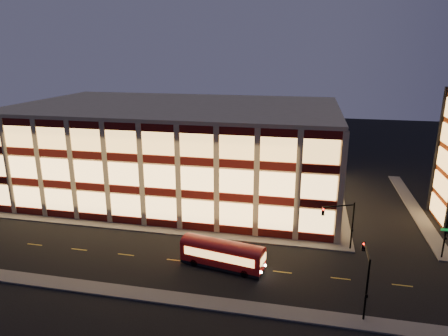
# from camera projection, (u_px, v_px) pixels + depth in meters

# --- Properties ---
(ground) EXTENTS (200.00, 200.00, 0.00)m
(ground) POSITION_uv_depth(u_px,v_px,m) (161.00, 234.00, 51.40)
(ground) COLOR black
(ground) RESTS_ON ground
(sidewalk_office_south) EXTENTS (54.00, 2.00, 0.15)m
(sidewalk_office_south) POSITION_uv_depth(u_px,v_px,m) (142.00, 228.00, 52.92)
(sidewalk_office_south) COLOR #514F4C
(sidewalk_office_south) RESTS_ON ground
(sidewalk_office_east) EXTENTS (2.00, 30.00, 0.15)m
(sidewalk_office_east) POSITION_uv_depth(u_px,v_px,m) (338.00, 200.00, 62.69)
(sidewalk_office_east) COLOR #514F4C
(sidewalk_office_east) RESTS_ON ground
(sidewalk_tower_west) EXTENTS (2.00, 30.00, 0.15)m
(sidewalk_tower_west) POSITION_uv_depth(u_px,v_px,m) (413.00, 206.00, 60.47)
(sidewalk_tower_west) COLOR #514F4C
(sidewalk_tower_west) RESTS_ON ground
(sidewalk_near) EXTENTS (100.00, 2.00, 0.15)m
(sidewalk_near) POSITION_uv_depth(u_px,v_px,m) (113.00, 290.00, 39.19)
(sidewalk_near) COLOR #514F4C
(sidewalk_near) RESTS_ON ground
(office_building) EXTENTS (50.45, 30.45, 14.50)m
(office_building) POSITION_uv_depth(u_px,v_px,m) (179.00, 148.00, 65.80)
(office_building) COLOR tan
(office_building) RESTS_ON ground
(traffic_signal_far) EXTENTS (3.79, 1.87, 6.00)m
(traffic_signal_far) POSITION_uv_depth(u_px,v_px,m) (342.00, 218.00, 45.99)
(traffic_signal_far) COLOR black
(traffic_signal_far) RESTS_ON ground
(traffic_signal_near) EXTENTS (0.32, 4.45, 6.00)m
(traffic_signal_near) POSITION_uv_depth(u_px,v_px,m) (366.00, 270.00, 35.15)
(traffic_signal_near) COLOR black
(traffic_signal_near) RESTS_ON ground
(trolley_bus) EXTENTS (9.42, 3.93, 3.10)m
(trolley_bus) POSITION_uv_depth(u_px,v_px,m) (222.00, 253.00, 43.10)
(trolley_bus) COLOR #9E0809
(trolley_bus) RESTS_ON ground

